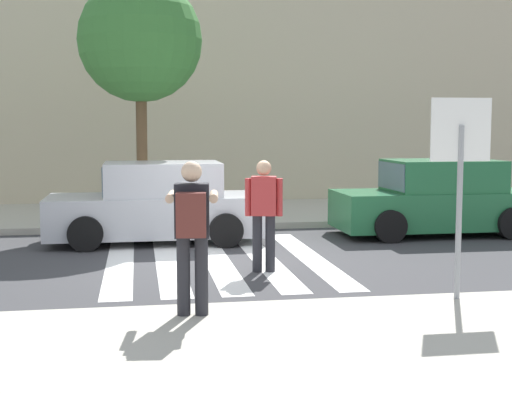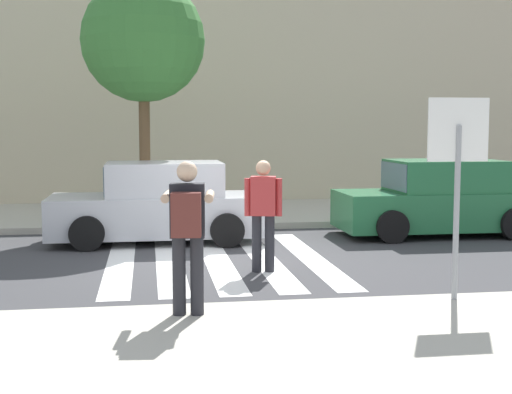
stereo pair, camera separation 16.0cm
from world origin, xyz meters
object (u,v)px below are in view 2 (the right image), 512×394
at_px(parked_car_silver, 159,205).
at_px(stop_sign, 458,154).
at_px(parked_car_green, 439,200).
at_px(pedestrian_crossing, 263,209).
at_px(street_tree_center, 143,41).
at_px(photographer_with_backpack, 187,224).

bearing_deg(parked_car_silver, stop_sign, -58.93).
relative_size(parked_car_silver, parked_car_green, 1.00).
xyz_separation_m(pedestrian_crossing, street_tree_center, (-1.80, 5.09, 3.10)).
height_order(stop_sign, parked_car_silver, stop_sign).
relative_size(parked_car_silver, street_tree_center, 0.77).
height_order(pedestrian_crossing, street_tree_center, street_tree_center).
height_order(photographer_with_backpack, pedestrian_crossing, photographer_with_backpack).
distance_m(stop_sign, street_tree_center, 8.84).
bearing_deg(parked_car_silver, parked_car_green, -0.00).
xyz_separation_m(pedestrian_crossing, parked_car_green, (4.20, 3.14, -0.25)).
xyz_separation_m(stop_sign, pedestrian_crossing, (-1.94, 2.63, -0.94)).
xyz_separation_m(parked_car_silver, parked_car_green, (5.73, -0.00, 0.00)).
bearing_deg(parked_car_green, parked_car_silver, 180.00).
xyz_separation_m(photographer_with_backpack, parked_car_silver, (-0.21, 6.03, -0.44)).
bearing_deg(photographer_with_backpack, stop_sign, 4.67).
bearing_deg(photographer_with_backpack, parked_car_green, 47.54).
xyz_separation_m(parked_car_green, street_tree_center, (-6.00, 1.95, 3.35)).
bearing_deg(pedestrian_crossing, stop_sign, -53.57).
height_order(parked_car_green, street_tree_center, street_tree_center).
distance_m(pedestrian_crossing, parked_car_green, 5.24).
bearing_deg(stop_sign, pedestrian_crossing, 126.43).
relative_size(stop_sign, street_tree_center, 0.46).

